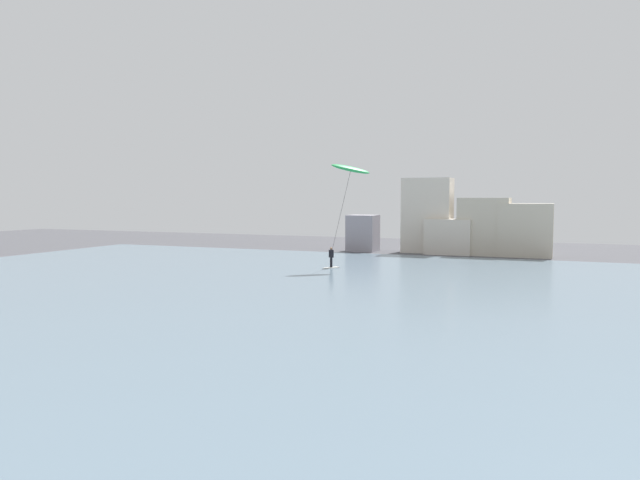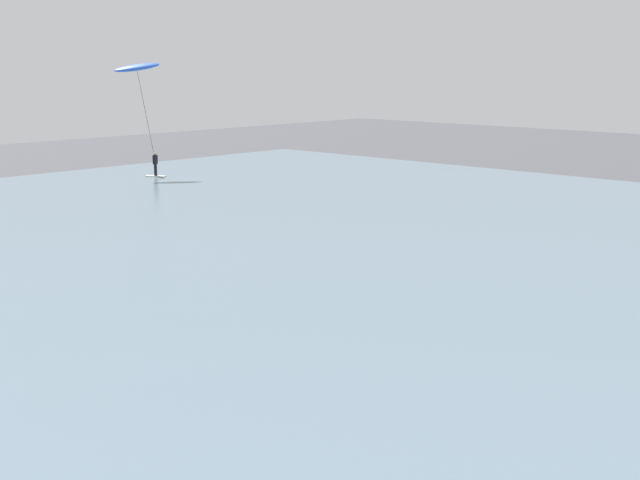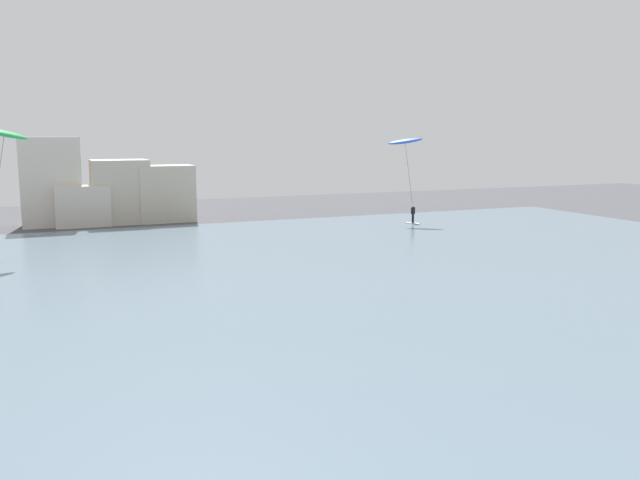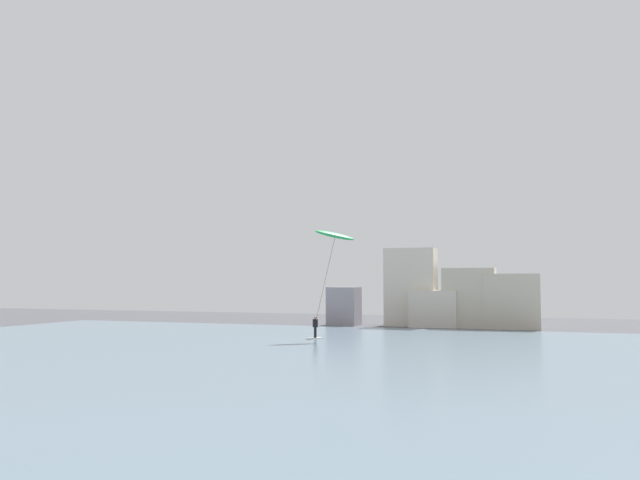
% 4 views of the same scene
% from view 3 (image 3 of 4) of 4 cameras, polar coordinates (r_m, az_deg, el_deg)
% --- Properties ---
extents(water_bay, '(84.00, 52.00, 0.10)m').
position_cam_3_polar(water_bay, '(33.26, -9.47, -4.75)').
color(water_bay, slate).
rests_on(water_bay, ground).
extents(far_shore_buildings, '(20.16, 4.14, 7.63)m').
position_cam_3_polar(far_shore_buildings, '(61.77, -18.67, 3.90)').
color(far_shore_buildings, gray).
rests_on(far_shore_buildings, ground).
extents(kitesurfer_green, '(3.33, 3.12, 8.42)m').
position_cam_3_polar(kitesurfer_green, '(45.81, -25.40, 7.33)').
color(kitesurfer_green, silver).
rests_on(kitesurfer_green, water_bay).
extents(kitesurfer_blue, '(3.15, 3.82, 7.64)m').
position_cam_3_polar(kitesurfer_blue, '(60.40, 7.34, 7.71)').
color(kitesurfer_blue, silver).
rests_on(kitesurfer_blue, water_bay).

